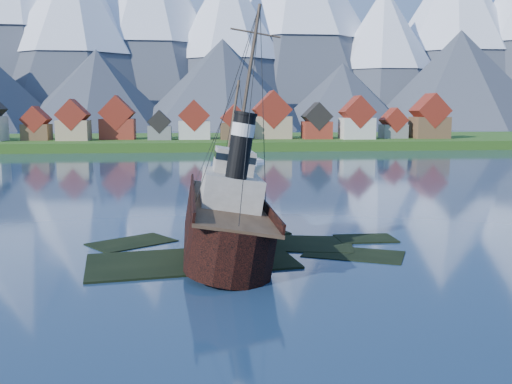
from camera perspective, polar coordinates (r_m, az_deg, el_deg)
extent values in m
plane|color=#1B304C|center=(53.01, -3.21, -6.34)|extent=(1400.00, 1400.00, 0.00)
cube|color=black|center=(51.09, -6.47, -7.32)|extent=(19.08, 11.42, 1.00)
cube|color=black|center=(57.58, 2.57, -5.55)|extent=(15.15, 9.76, 1.00)
cube|color=black|center=(61.94, -1.82, -4.47)|extent=(11.45, 9.06, 1.00)
cube|color=black|center=(54.13, 9.73, -6.60)|extent=(10.27, 8.34, 1.00)
cube|color=black|center=(59.19, -12.31, -5.38)|extent=(9.42, 8.68, 1.00)
cube|color=black|center=(60.54, 10.90, -4.98)|extent=(6.00, 4.00, 1.00)
cube|color=#1E4614|center=(221.66, -5.67, 4.72)|extent=(600.00, 80.00, 3.20)
cube|color=#3F3D38|center=(183.74, -5.51, 4.01)|extent=(600.00, 2.50, 2.00)
cube|color=brown|center=(211.20, -21.08, 5.61)|extent=(9.00, 8.00, 5.50)
cube|color=maroon|center=(211.09, -21.14, 6.79)|extent=(9.16, 8.16, 9.16)
cube|color=tan|center=(205.34, -17.77, 5.89)|extent=(10.50, 9.00, 6.80)
cube|color=maroon|center=(205.23, -17.83, 7.36)|extent=(10.69, 9.18, 10.69)
cube|color=maroon|center=(209.00, -13.66, 6.14)|extent=(12.00, 8.50, 7.20)
cube|color=maroon|center=(208.90, -13.72, 7.71)|extent=(12.22, 8.67, 12.22)
cube|color=slate|center=(202.71, -9.60, 5.86)|extent=(8.00, 7.00, 4.80)
cube|color=black|center=(202.59, -9.62, 6.94)|extent=(8.15, 7.14, 8.15)
cube|color=beige|center=(205.36, -6.19, 6.17)|extent=(11.00, 9.50, 6.40)
cube|color=maroon|center=(205.25, -6.22, 7.62)|extent=(11.20, 9.69, 11.20)
cube|color=brown|center=(201.92, -2.19, 6.10)|extent=(9.50, 8.00, 5.80)
cube|color=maroon|center=(201.80, -2.20, 7.41)|extent=(9.67, 8.16, 9.67)
cube|color=tan|center=(208.33, 1.57, 6.47)|extent=(13.50, 10.00, 8.00)
cube|color=maroon|center=(208.24, 1.58, 8.24)|extent=(13.75, 10.20, 13.75)
cube|color=maroon|center=(208.23, 6.08, 6.18)|extent=(10.00, 8.50, 6.20)
cube|color=black|center=(208.12, 6.10, 7.52)|extent=(10.18, 8.67, 10.18)
cube|color=beige|center=(208.78, 10.04, 6.28)|extent=(11.50, 9.00, 7.50)
cube|color=maroon|center=(208.68, 10.08, 7.88)|extent=(11.71, 9.18, 11.71)
cube|color=slate|center=(217.29, 13.55, 5.92)|extent=(9.00, 7.50, 5.00)
cube|color=maroon|center=(217.18, 13.59, 7.01)|extent=(9.16, 7.65, 9.16)
cube|color=brown|center=(220.15, 16.94, 6.18)|extent=(12.50, 10.00, 7.80)
cube|color=maroon|center=(220.06, 17.01, 7.78)|extent=(12.73, 10.20, 12.73)
cone|color=#2D333D|center=(579.82, -22.99, 16.22)|extent=(250.00, 250.00, 205.00)
cone|color=#2D333D|center=(518.94, -17.70, 14.43)|extent=(180.00, 180.00, 150.00)
cone|color=white|center=(523.24, -17.85, 17.69)|extent=(111.60, 111.60, 90.00)
cone|color=#2D333D|center=(552.58, -10.58, 15.84)|extent=(210.00, 210.00, 180.00)
cone|color=#2D333D|center=(525.39, -2.85, 14.44)|extent=(170.00, 170.00, 145.00)
cone|color=white|center=(529.33, -2.87, 17.57)|extent=(105.40, 105.40, 87.00)
cone|color=#2D333D|center=(581.69, 4.04, 16.56)|extent=(240.00, 240.00, 200.00)
cone|color=#2D333D|center=(541.70, 12.58, 13.01)|extent=(150.00, 150.00, 125.00)
cone|color=white|center=(544.45, 12.66, 15.63)|extent=(93.00, 93.00, 75.00)
cone|color=#2D333D|center=(601.40, 19.16, 14.42)|extent=(200.00, 200.00, 170.00)
cone|color=white|center=(606.28, 19.31, 17.61)|extent=(124.00, 124.00, 102.00)
cone|color=#2D333D|center=(430.74, -15.58, 9.73)|extent=(120.00, 120.00, 58.00)
cone|color=#2D333D|center=(421.23, -3.33, 10.60)|extent=(136.00, 136.00, 66.00)
cone|color=#2D333D|center=(439.08, 8.63, 9.38)|extent=(110.00, 110.00, 50.00)
cone|color=#2D333D|center=(468.02, 19.65, 10.45)|extent=(150.00, 150.00, 75.00)
cube|color=black|center=(55.34, -3.61, -3.31)|extent=(7.06, 20.33, 4.24)
cone|color=black|center=(68.31, -4.15, -1.12)|extent=(7.06, 7.06, 7.06)
cylinder|color=black|center=(45.44, -2.98, -5.86)|extent=(7.06, 7.06, 4.24)
cube|color=#4C3826|center=(54.95, -3.63, -1.05)|extent=(6.92, 26.82, 0.25)
cube|color=black|center=(54.82, -7.17, -0.64)|extent=(0.20, 25.98, 0.91)
cube|color=black|center=(55.14, -0.12, -0.52)|extent=(0.20, 25.98, 0.91)
cube|color=#ADA89E|center=(53.23, -3.57, 0.30)|extent=(5.24, 8.57, 3.03)
cube|color=#ADA89E|center=(53.93, -3.64, 3.21)|extent=(3.63, 4.03, 2.22)
cylinder|color=black|center=(49.49, -3.42, 4.75)|extent=(1.92, 1.92, 5.65)
cylinder|color=silver|center=(49.42, -3.43, 6.38)|extent=(2.02, 2.02, 1.11)
cylinder|color=#473828|center=(62.35, -4.04, 5.73)|extent=(0.28, 0.28, 12.10)
cylinder|color=#473828|center=(51.80, -3.61, 11.49)|extent=(0.32, 0.32, 13.11)
cube|color=silver|center=(149.61, -0.48, 3.14)|extent=(6.02, 9.58, 1.13)
cube|color=silver|center=(149.53, -0.48, 3.48)|extent=(2.98, 3.26, 0.66)
cylinder|color=gray|center=(149.23, -0.48, 5.23)|extent=(0.13, 0.13, 9.82)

